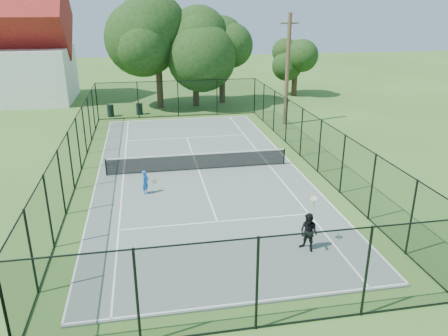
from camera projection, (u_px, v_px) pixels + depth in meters
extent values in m
plane|color=#3A5D20|center=(198.00, 171.00, 24.51)|extent=(120.00, 120.00, 0.00)
cube|color=slate|center=(198.00, 170.00, 24.50)|extent=(11.00, 24.00, 0.06)
cylinder|color=black|center=(106.00, 167.00, 23.47)|extent=(0.08, 0.08, 0.95)
cylinder|color=black|center=(284.00, 156.00, 25.17)|extent=(0.08, 0.08, 0.95)
cube|color=black|center=(198.00, 162.00, 24.32)|extent=(10.00, 0.03, 0.88)
cube|color=white|center=(198.00, 154.00, 24.17)|extent=(10.00, 0.05, 0.06)
cylinder|color=#332114|center=(160.00, 88.00, 39.07)|extent=(0.56, 0.56, 3.63)
sphere|color=black|center=(158.00, 48.00, 37.86)|extent=(6.55, 6.55, 6.55)
cylinder|color=#332114|center=(196.00, 87.00, 39.82)|extent=(0.56, 0.56, 3.52)
sphere|color=black|center=(195.00, 49.00, 38.65)|extent=(6.31, 6.31, 6.31)
cylinder|color=#332114|center=(222.00, 83.00, 41.18)|extent=(0.56, 0.56, 3.62)
sphere|color=black|center=(222.00, 48.00, 40.04)|extent=(5.75, 5.75, 5.75)
cylinder|color=#332114|center=(294.00, 84.00, 44.58)|extent=(0.56, 0.56, 2.31)
sphere|color=black|center=(295.00, 63.00, 43.82)|extent=(4.03, 4.03, 4.03)
cylinder|color=black|center=(111.00, 111.00, 36.29)|extent=(0.54, 0.54, 0.95)
cylinder|color=black|center=(110.00, 105.00, 36.11)|extent=(0.58, 0.58, 0.05)
cylinder|color=black|center=(139.00, 109.00, 37.00)|extent=(0.54, 0.54, 0.91)
cylinder|color=black|center=(139.00, 104.00, 36.83)|extent=(0.58, 0.58, 0.05)
cylinder|color=#4C3823|center=(287.00, 71.00, 32.71)|extent=(0.30, 0.30, 8.25)
cube|color=#4C3823|center=(290.00, 23.00, 31.53)|extent=(1.40, 0.10, 0.10)
imported|color=blue|center=(145.00, 182.00, 21.20)|extent=(0.45, 0.52, 1.19)
torus|color=gold|center=(155.00, 181.00, 21.43)|extent=(0.27, 0.18, 0.29)
cylinder|color=silver|center=(155.00, 181.00, 21.43)|extent=(0.23, 0.15, 0.25)
imported|color=black|center=(309.00, 232.00, 16.19)|extent=(0.89, 0.92, 1.49)
torus|color=gold|center=(314.00, 199.00, 16.13)|extent=(0.30, 0.28, 0.14)
cylinder|color=silver|center=(314.00, 199.00, 16.13)|extent=(0.26, 0.24, 0.11)
sphere|color=#CCE526|center=(312.00, 194.00, 16.38)|extent=(0.07, 0.07, 0.07)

